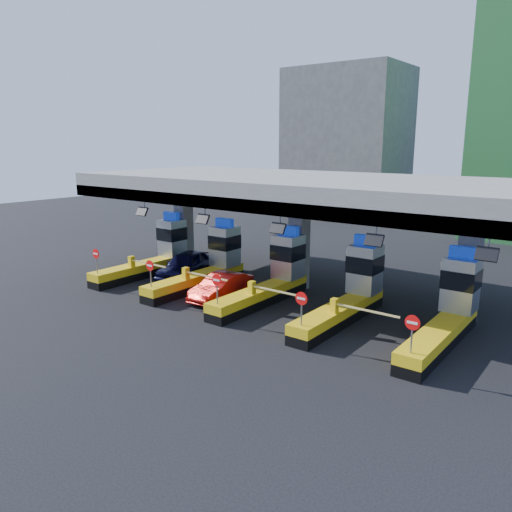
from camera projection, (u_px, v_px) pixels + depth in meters
The scene contains 10 objects.
ground at pixel (270, 300), 29.03m from camera, with size 120.00×120.00×0.00m, color black.
toll_canopy at pixel (299, 191), 29.89m from camera, with size 28.00×12.09×7.00m.
toll_lane_far_left at pixel (157, 254), 34.84m from camera, with size 4.43×8.00×4.16m.
toll_lane_left at pixel (210, 264), 31.88m from camera, with size 4.43×8.00×4.16m.
toll_lane_center at pixel (273, 276), 28.93m from camera, with size 4.43×8.00×4.16m.
toll_lane_right at pixel (351, 291), 25.98m from camera, with size 4.43×8.00×4.16m.
toll_lane_far_right at pixel (450, 310), 23.02m from camera, with size 4.43×8.00×4.16m.
bg_building_concrete at pixel (347, 142), 63.23m from camera, with size 14.00×10.00×18.00m, color #4C4C49.
van at pixel (186, 265), 33.48m from camera, with size 2.18×5.42×1.85m, color black.
red_car at pixel (222, 287), 29.12m from camera, with size 1.58×4.54×1.50m, color red.
Camera 1 is at (16.14, -22.56, 8.96)m, focal length 35.00 mm.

